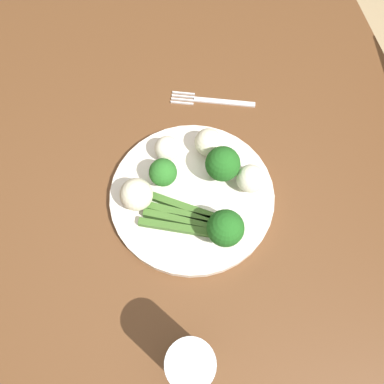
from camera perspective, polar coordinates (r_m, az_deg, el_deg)
The scene contains 13 objects.
ground_plane at distance 1.40m, azimuth -1.06°, elevation -14.26°, with size 6.00×6.00×0.02m, color tan.
dining_table at distance 0.75m, azimuth -1.92°, elevation -4.46°, with size 1.27×0.96×0.77m.
plate at distance 0.64m, azimuth -0.00°, elevation -0.47°, with size 0.28×0.28×0.01m, color silver.
asparagus_bundle at distance 0.61m, azimuth -1.84°, elevation -3.85°, with size 0.10×0.14×0.01m.
broccoli_outer_edge at distance 0.62m, azimuth 4.70°, elevation 4.24°, with size 0.06×0.06×0.07m.
broccoli_front at distance 0.57m, azimuth 5.12°, elevation -5.54°, with size 0.06×0.06×0.07m.
broccoli_back at distance 0.62m, azimuth -4.44°, elevation 2.95°, with size 0.05×0.05×0.06m.
cauliflower_edge at distance 0.61m, azimuth -8.51°, elevation -0.05°, with size 0.05×0.05×0.05m, color beige.
cauliflower_near_center at distance 0.65m, azimuth -3.81°, elevation 6.62°, with size 0.04×0.04×0.04m, color silver.
cauliflower_right at distance 0.66m, azimuth 2.51°, elevation 7.60°, with size 0.05×0.05×0.05m, color beige.
cauliflower_left at distance 0.63m, azimuth 8.95°, elevation 1.84°, with size 0.05×0.05×0.05m, color silver.
fork at distance 0.76m, azimuth 3.00°, elevation 13.71°, with size 0.06×0.16×0.00m.
water_glass at distance 0.53m, azimuth -0.23°, elevation -24.81°, with size 0.06×0.06×0.12m, color silver.
Camera 1 is at (-0.26, 0.02, 1.36)m, focal length 35.00 mm.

